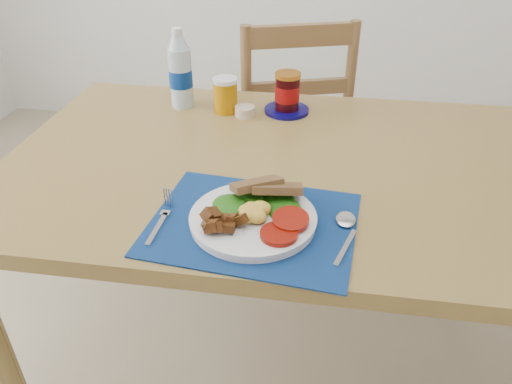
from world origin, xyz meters
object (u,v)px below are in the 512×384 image
breakfast_plate (250,216)px  juice_glass (225,96)px  jam_on_saucer (287,95)px  water_bottle (180,73)px  chair_far (290,113)px

breakfast_plate → juice_glass: size_ratio=2.61×
juice_glass → jam_on_saucer: 0.18m
breakfast_plate → water_bottle: (-0.31, 0.59, 0.08)m
chair_far → breakfast_plate: size_ratio=4.48×
jam_on_saucer → breakfast_plate: bearing=-91.5°
breakfast_plate → juice_glass: 0.59m
chair_far → breakfast_plate: bearing=72.0°
chair_far → jam_on_saucer: chair_far is taller
juice_glass → jam_on_saucer: jam_on_saucer is taller
breakfast_plate → jam_on_saucer: jam_on_saucer is taller
water_bottle → jam_on_saucer: water_bottle is taller
chair_far → juice_glass: bearing=49.2°
breakfast_plate → jam_on_saucer: 0.59m
chair_far → water_bottle: 0.55m
juice_glass → jam_on_saucer: bearing=8.2°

